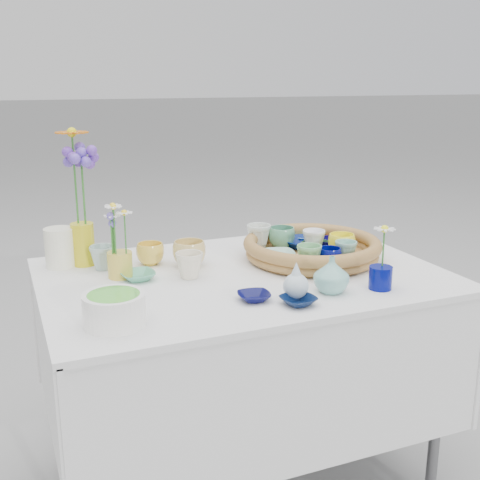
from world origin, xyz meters
name	(u,v)px	position (x,y,z in m)	size (l,w,h in m)	color
ground	(242,478)	(0.00, 0.00, 0.00)	(80.00, 80.00, 0.00)	gray
display_table	(242,478)	(0.00, 0.00, 0.00)	(1.26, 0.86, 0.77)	silver
wicker_tray	(312,248)	(0.28, 0.05, 0.80)	(0.47, 0.47, 0.08)	brown
tray_ceramic_0	(299,243)	(0.28, 0.15, 0.80)	(0.13, 0.13, 0.03)	#001460
tray_ceramic_1	(328,243)	(0.38, 0.11, 0.80)	(0.10, 0.10, 0.03)	#060042
tray_ceramic_2	(342,244)	(0.37, 0.01, 0.82)	(0.09, 0.09, 0.07)	yellow
tray_ceramic_3	(317,247)	(0.31, 0.07, 0.80)	(0.11, 0.11, 0.03)	#326E3F
tray_ceramic_4	(309,256)	(0.20, -0.08, 0.82)	(0.08, 0.08, 0.07)	#6EB374
tray_ceramic_5	(278,255)	(0.15, 0.04, 0.80)	(0.11, 0.11, 0.03)	#9ED0BD
tray_ceramic_6	(259,236)	(0.15, 0.20, 0.82)	(0.09, 0.09, 0.08)	silver
tray_ceramic_7	(314,240)	(0.31, 0.09, 0.82)	(0.08, 0.08, 0.07)	white
tray_ceramic_8	(304,238)	(0.34, 0.22, 0.79)	(0.08, 0.08, 0.02)	#74C0E3
tray_ceramic_9	(330,257)	(0.27, -0.09, 0.81)	(0.08, 0.08, 0.06)	#040B6D
tray_ceramic_10	(288,261)	(0.15, -0.02, 0.79)	(0.09, 0.09, 0.02)	#EFE779
tray_ceramic_11	(346,251)	(0.34, -0.06, 0.82)	(0.07, 0.07, 0.07)	#7EBBAA
tray_ceramic_12	(282,237)	(0.22, 0.17, 0.82)	(0.09, 0.09, 0.07)	#549B76
loose_ceramic_0	(150,254)	(-0.25, 0.21, 0.80)	(0.09, 0.09, 0.07)	yellow
loose_ceramic_1	(189,254)	(-0.13, 0.14, 0.81)	(0.11, 0.11, 0.09)	#D7BA6C
loose_ceramic_2	(138,276)	(-0.33, 0.06, 0.78)	(0.11, 0.11, 0.03)	#51A981
loose_ceramic_3	(189,265)	(-0.17, 0.02, 0.81)	(0.09, 0.09, 0.08)	beige
loose_ceramic_4	(254,297)	(-0.06, -0.24, 0.78)	(0.09, 0.09, 0.02)	#07093B
loose_ceramic_5	(103,258)	(-0.41, 0.21, 0.80)	(0.08, 0.08, 0.08)	#9BB8AF
loose_ceramic_6	(298,301)	(0.04, -0.32, 0.78)	(0.10, 0.10, 0.02)	#071537
fluted_bowl	(114,310)	(-0.46, -0.26, 0.81)	(0.16, 0.16, 0.08)	white
bud_vase_paleblue	(296,279)	(0.05, -0.27, 0.82)	(0.07, 0.07, 0.11)	silver
bud_vase_seafoam	(331,274)	(0.17, -0.26, 0.82)	(0.10, 0.10, 0.11)	#74B5AA
bud_vase_cobalt	(380,278)	(0.32, -0.29, 0.80)	(0.07, 0.07, 0.07)	#010865
single_daisy	(383,247)	(0.33, -0.29, 0.89)	(0.07, 0.07, 0.13)	white
tall_vase_yellow	(83,244)	(-0.46, 0.29, 0.84)	(0.08, 0.08, 0.14)	gold
gerbera	(75,179)	(-0.47, 0.29, 1.06)	(0.12, 0.12, 0.32)	orange
hydrangea	(83,191)	(-0.45, 0.27, 1.02)	(0.09, 0.09, 0.30)	#6436AF
white_pitcher	(60,248)	(-0.53, 0.29, 0.83)	(0.14, 0.10, 0.13)	white
daisy_cup	(120,265)	(-0.37, 0.11, 0.81)	(0.08, 0.08, 0.08)	gold
daisy_posy	(118,229)	(-0.37, 0.10, 0.93)	(0.08, 0.08, 0.16)	white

